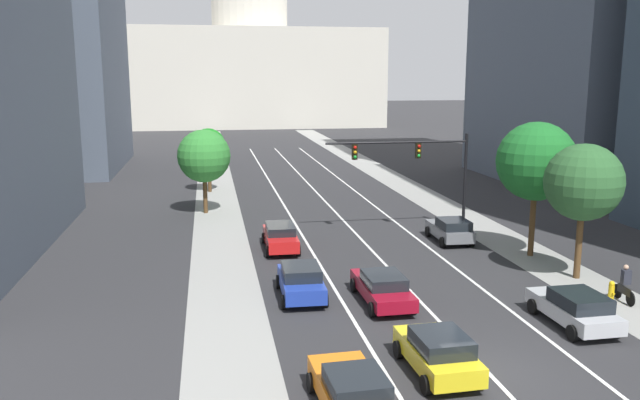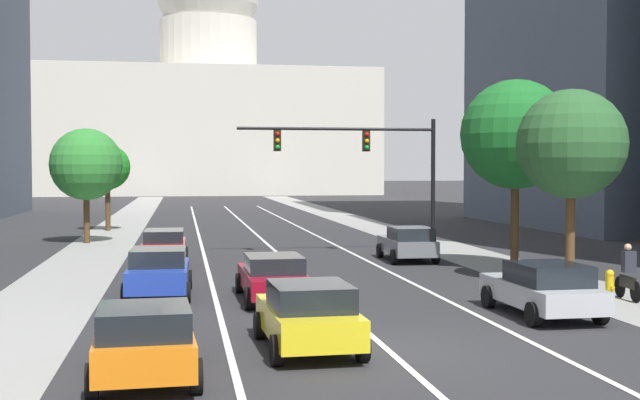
{
  "view_description": "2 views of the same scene",
  "coord_description": "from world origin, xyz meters",
  "px_view_note": "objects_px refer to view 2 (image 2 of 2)",
  "views": [
    {
      "loc": [
        -9.11,
        -19.24,
        9.9
      ],
      "look_at": [
        -2.43,
        19.26,
        2.39
      ],
      "focal_mm": 36.23,
      "sensor_mm": 36.0,
      "label": 1
    },
    {
      "loc": [
        -4.46,
        -17.89,
        4.01
      ],
      "look_at": [
        1.33,
        16.84,
        2.66
      ],
      "focal_mm": 46.82,
      "sensor_mm": 36.0,
      "label": 2
    }
  ],
  "objects_px": {
    "car_blue": "(159,271)",
    "street_tree_near_right": "(515,135)",
    "car_red": "(164,247)",
    "car_orange": "(144,340)",
    "street_tree_near_left": "(107,168)",
    "car_yellow": "(308,315)",
    "cyclist": "(628,272)",
    "street_tree_mid_left": "(86,165)",
    "traffic_signal_mast": "(370,155)",
    "street_tree_far_right": "(571,144)",
    "car_gray": "(408,243)",
    "fire_hydrant": "(610,284)",
    "car_silver": "(543,288)",
    "car_crimson": "(273,277)",
    "capitol_building": "(209,111)"
  },
  "relations": [
    {
      "from": "car_crimson",
      "to": "fire_hydrant",
      "type": "xyz_separation_m",
      "value": [
        10.2,
        -1.45,
        -0.26
      ]
    },
    {
      "from": "car_silver",
      "to": "street_tree_near_right",
      "type": "xyz_separation_m",
      "value": [
        3.33,
        9.96,
        4.55
      ]
    },
    {
      "from": "car_blue",
      "to": "street_tree_near_left",
      "type": "height_order",
      "value": "street_tree_near_left"
    },
    {
      "from": "car_yellow",
      "to": "cyclist",
      "type": "bearing_deg",
      "value": -65.41
    },
    {
      "from": "capitol_building",
      "to": "car_red",
      "type": "height_order",
      "value": "capitol_building"
    },
    {
      "from": "car_red",
      "to": "traffic_signal_mast",
      "type": "bearing_deg",
      "value": -71.96
    },
    {
      "from": "car_red",
      "to": "car_gray",
      "type": "distance_m",
      "value": 10.34
    },
    {
      "from": "street_tree_mid_left",
      "to": "street_tree_near_left",
      "type": "bearing_deg",
      "value": 87.73
    },
    {
      "from": "car_gray",
      "to": "car_yellow",
      "type": "bearing_deg",
      "value": 158.8
    },
    {
      "from": "capitol_building",
      "to": "street_tree_near_left",
      "type": "xyz_separation_m",
      "value": [
        -9.1,
        -80.01,
        -9.17
      ]
    },
    {
      "from": "car_red",
      "to": "street_tree_mid_left",
      "type": "relative_size",
      "value": 0.75
    },
    {
      "from": "car_silver",
      "to": "cyclist",
      "type": "distance_m",
      "value": 4.32
    },
    {
      "from": "car_gray",
      "to": "car_crimson",
      "type": "bearing_deg",
      "value": 145.72
    },
    {
      "from": "street_tree_far_right",
      "to": "street_tree_near_right",
      "type": "relative_size",
      "value": 0.9
    },
    {
      "from": "street_tree_near_left",
      "to": "car_red",
      "type": "bearing_deg",
      "value": -78.87
    },
    {
      "from": "traffic_signal_mast",
      "to": "street_tree_near_right",
      "type": "relative_size",
      "value": 1.24
    },
    {
      "from": "street_tree_near_left",
      "to": "street_tree_near_right",
      "type": "height_order",
      "value": "street_tree_near_right"
    },
    {
      "from": "cyclist",
      "to": "car_silver",
      "type": "bearing_deg",
      "value": 124.18
    },
    {
      "from": "car_silver",
      "to": "street_tree_far_right",
      "type": "relative_size",
      "value": 0.65
    },
    {
      "from": "cyclist",
      "to": "street_tree_near_left",
      "type": "distance_m",
      "value": 36.4
    },
    {
      "from": "car_crimson",
      "to": "street_tree_mid_left",
      "type": "distance_m",
      "value": 22.48
    },
    {
      "from": "street_tree_mid_left",
      "to": "car_yellow",
      "type": "bearing_deg",
      "value": -74.49
    },
    {
      "from": "car_red",
      "to": "car_yellow",
      "type": "bearing_deg",
      "value": -167.6
    },
    {
      "from": "car_blue",
      "to": "street_tree_mid_left",
      "type": "distance_m",
      "value": 20.24
    },
    {
      "from": "car_orange",
      "to": "car_blue",
      "type": "relative_size",
      "value": 0.96
    },
    {
      "from": "car_gray",
      "to": "cyclist",
      "type": "xyz_separation_m",
      "value": [
        3.74,
        -11.43,
        0.07
      ]
    },
    {
      "from": "car_red",
      "to": "traffic_signal_mast",
      "type": "relative_size",
      "value": 0.49
    },
    {
      "from": "car_orange",
      "to": "car_crimson",
      "type": "xyz_separation_m",
      "value": [
        3.44,
        9.09,
        -0.05
      ]
    },
    {
      "from": "street_tree_far_right",
      "to": "street_tree_near_right",
      "type": "height_order",
      "value": "street_tree_near_right"
    },
    {
      "from": "car_orange",
      "to": "street_tree_near_left",
      "type": "distance_m",
      "value": 39.15
    },
    {
      "from": "capitol_building",
      "to": "car_silver",
      "type": "distance_m",
      "value": 114.46
    },
    {
      "from": "car_yellow",
      "to": "street_tree_near_left",
      "type": "distance_m",
      "value": 37.65
    },
    {
      "from": "car_orange",
      "to": "cyclist",
      "type": "distance_m",
      "value": 15.87
    },
    {
      "from": "car_blue",
      "to": "street_tree_near_right",
      "type": "height_order",
      "value": "street_tree_near_right"
    },
    {
      "from": "car_yellow",
      "to": "street_tree_mid_left",
      "type": "bearing_deg",
      "value": 13.59
    },
    {
      "from": "car_red",
      "to": "street_tree_near_left",
      "type": "xyz_separation_m",
      "value": [
        -3.93,
        20.0,
        3.26
      ]
    },
    {
      "from": "car_silver",
      "to": "cyclist",
      "type": "xyz_separation_m",
      "value": [
        3.73,
        2.18,
        0.08
      ]
    },
    {
      "from": "car_red",
      "to": "street_tree_mid_left",
      "type": "xyz_separation_m",
      "value": [
        -4.28,
        11.09,
        3.42
      ]
    },
    {
      "from": "car_red",
      "to": "traffic_signal_mast",
      "type": "height_order",
      "value": "traffic_signal_mast"
    },
    {
      "from": "car_blue",
      "to": "traffic_signal_mast",
      "type": "xyz_separation_m",
      "value": [
        9.32,
        11.28,
        3.81
      ]
    },
    {
      "from": "fire_hydrant",
      "to": "cyclist",
      "type": "xyz_separation_m",
      "value": [
        0.43,
        -0.3,
        0.39
      ]
    },
    {
      "from": "car_gray",
      "to": "fire_hydrant",
      "type": "xyz_separation_m",
      "value": [
        3.31,
        -11.12,
        -0.32
      ]
    },
    {
      "from": "car_blue",
      "to": "street_tree_far_right",
      "type": "relative_size",
      "value": 0.63
    },
    {
      "from": "street_tree_near_right",
      "to": "street_tree_near_left",
      "type": "bearing_deg",
      "value": 126.61
    },
    {
      "from": "traffic_signal_mast",
      "to": "car_blue",
      "type": "bearing_deg",
      "value": -129.56
    },
    {
      "from": "street_tree_mid_left",
      "to": "street_tree_near_right",
      "type": "distance_m",
      "value": 23.29
    },
    {
      "from": "car_blue",
      "to": "street_tree_near_left",
      "type": "relative_size",
      "value": 0.77
    },
    {
      "from": "car_yellow",
      "to": "fire_hydrant",
      "type": "bearing_deg",
      "value": -63.13
    },
    {
      "from": "car_red",
      "to": "street_tree_near_right",
      "type": "bearing_deg",
      "value": -104.37
    },
    {
      "from": "car_blue",
      "to": "car_gray",
      "type": "bearing_deg",
      "value": -49.64
    }
  ]
}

